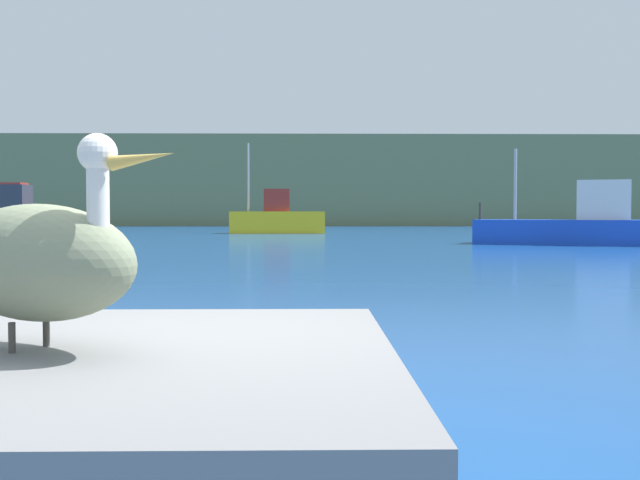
{
  "coord_description": "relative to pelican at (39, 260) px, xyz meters",
  "views": [
    {
      "loc": [
        0.53,
        -3.9,
        1.29
      ],
      "look_at": [
        0.82,
        12.34,
        0.69
      ],
      "focal_mm": 42.63,
      "sensor_mm": 36.0,
      "label": 1
    }
  ],
  "objects": [
    {
      "name": "hillside_backdrop",
      "position": [
        0.61,
        72.93,
        3.11
      ],
      "size": [
        140.0,
        14.54,
        8.38
      ],
      "primitive_type": "cube",
      "color": "#6B7A51",
      "rests_on": "ground"
    },
    {
      "name": "pelican",
      "position": [
        0.0,
        0.0,
        0.0
      ],
      "size": [
        1.26,
        0.98,
        0.91
      ],
      "rotation": [
        0.0,
        0.0,
        -0.54
      ],
      "color": "gray",
      "rests_on": "pier_dock"
    },
    {
      "name": "fishing_boat_yellow",
      "position": [
        -0.66,
        42.61,
        -0.18
      ],
      "size": [
        5.79,
        2.28,
        5.41
      ],
      "rotation": [
        0.0,
        0.0,
        3.21
      ],
      "color": "yellow",
      "rests_on": "ground"
    },
    {
      "name": "fishing_boat_blue",
      "position": [
        11.97,
        26.44,
        -0.31
      ],
      "size": [
        8.03,
        4.74,
        3.84
      ],
      "rotation": [
        0.0,
        0.0,
        2.78
      ],
      "color": "blue",
      "rests_on": "ground"
    },
    {
      "name": "pier_dock",
      "position": [
        -0.01,
        0.01,
        -0.74
      ],
      "size": [
        3.06,
        2.76,
        0.69
      ],
      "primitive_type": "cube",
      "color": "gray",
      "rests_on": "ground"
    },
    {
      "name": "fishing_boat_red",
      "position": [
        -9.49,
        24.05,
        -0.28
      ],
      "size": [
        4.81,
        1.43,
        3.52
      ],
      "rotation": [
        0.0,
        0.0,
        3.16
      ],
      "color": "red",
      "rests_on": "ground"
    },
    {
      "name": "ground_plane",
      "position": [
        0.61,
        0.65,
        -1.08
      ],
      "size": [
        260.0,
        260.0,
        0.0
      ],
      "primitive_type": "plane",
      "color": "#194C93"
    }
  ]
}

